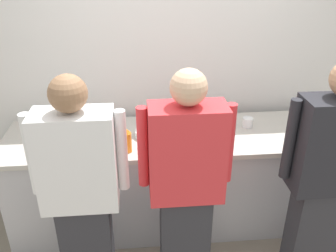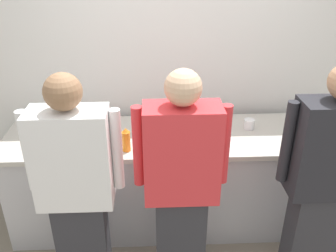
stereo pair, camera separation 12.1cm
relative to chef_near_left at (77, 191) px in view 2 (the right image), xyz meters
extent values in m
plane|color=slate|center=(0.72, 0.34, -0.90)|extent=(9.00, 9.00, 0.00)
cube|color=silver|center=(0.72, 1.25, 0.41)|extent=(4.59, 0.10, 2.63)
cube|color=#B2B2B7|center=(0.72, 0.74, -0.47)|extent=(2.87, 0.70, 0.87)
cube|color=#B7B2A8|center=(0.72, 0.74, -0.02)|extent=(2.93, 0.76, 0.04)
cube|color=#2D2D33|center=(0.00, 0.00, -0.49)|extent=(0.34, 0.20, 0.82)
cube|color=white|center=(0.00, 0.00, 0.25)|extent=(0.48, 0.24, 0.65)
cylinder|color=white|center=(-0.27, 0.04, 0.28)|extent=(0.07, 0.07, 0.55)
cylinder|color=white|center=(0.27, 0.04, 0.28)|extent=(0.07, 0.07, 0.55)
sphere|color=#8C6647|center=(0.00, 0.00, 0.69)|extent=(0.22, 0.22, 0.22)
cube|color=#2D2D33|center=(0.68, 0.02, -0.49)|extent=(0.34, 0.20, 0.83)
cube|color=red|center=(0.68, 0.02, 0.25)|extent=(0.48, 0.24, 0.65)
cylinder|color=red|center=(0.41, 0.06, 0.28)|extent=(0.07, 0.07, 0.56)
cylinder|color=red|center=(0.96, 0.06, 0.28)|extent=(0.07, 0.07, 0.56)
sphere|color=tan|center=(0.68, 0.02, 0.70)|extent=(0.22, 0.22, 0.22)
cube|color=#2D2D33|center=(1.63, 0.00, -0.48)|extent=(0.35, 0.20, 0.84)
cube|color=#232328|center=(1.63, 0.00, 0.27)|extent=(0.49, 0.24, 0.66)
cylinder|color=#232328|center=(1.36, 0.04, 0.30)|extent=(0.07, 0.07, 0.56)
cylinder|color=white|center=(0.45, 0.72, 0.01)|extent=(0.20, 0.20, 0.01)
cylinder|color=white|center=(0.45, 0.72, 0.02)|extent=(0.20, 0.20, 0.01)
cylinder|color=white|center=(0.45, 0.72, 0.03)|extent=(0.20, 0.20, 0.01)
cylinder|color=white|center=(0.45, 0.72, 0.05)|extent=(0.20, 0.20, 0.01)
cylinder|color=white|center=(0.45, 0.72, 0.06)|extent=(0.20, 0.20, 0.01)
cylinder|color=#B7BABF|center=(0.79, 0.78, 0.07)|extent=(0.31, 0.31, 0.13)
cube|color=#B7BABF|center=(-0.12, 0.68, 0.02)|extent=(0.46, 0.37, 0.02)
cylinder|color=orange|center=(0.30, 0.49, 0.08)|extent=(0.06, 0.06, 0.16)
cone|color=orange|center=(0.30, 0.49, 0.18)|extent=(0.05, 0.05, 0.04)
cylinder|color=white|center=(1.73, 0.66, 0.02)|extent=(0.09, 0.09, 0.04)
cylinder|color=gold|center=(1.73, 0.66, 0.03)|extent=(0.08, 0.08, 0.01)
cylinder|color=white|center=(1.03, 0.91, 0.03)|extent=(0.10, 0.10, 0.05)
cylinder|color=red|center=(1.03, 0.91, 0.05)|extent=(0.08, 0.08, 0.01)
cylinder|color=white|center=(1.33, 0.82, 0.05)|extent=(0.09, 0.09, 0.09)
camera|label=1|loc=(0.39, -1.91, 1.43)|focal=38.53mm
camera|label=2|loc=(0.51, -1.92, 1.43)|focal=38.53mm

